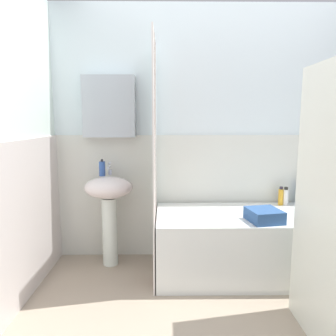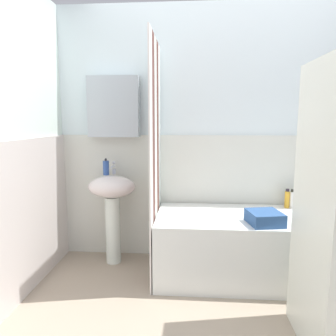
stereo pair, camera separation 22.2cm
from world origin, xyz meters
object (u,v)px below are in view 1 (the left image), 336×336
at_px(bathtub, 247,243).
at_px(towel_folded, 264,215).
at_px(conditioner_bottle, 281,196).
at_px(sink, 109,201).
at_px(shampoo_bottle, 312,193).
at_px(lotion_bottle, 298,193).
at_px(body_wash_bottle, 286,197).
at_px(soap_dispenser, 102,168).

relative_size(bathtub, towel_folded, 6.20).
bearing_deg(conditioner_bottle, sink, -176.53).
bearing_deg(sink, shampoo_bottle, 3.25).
relative_size(lotion_bottle, body_wash_bottle, 1.34).
xyz_separation_m(shampoo_bottle, conditioner_bottle, (-0.30, -0.01, -0.03)).
xyz_separation_m(soap_dispenser, bathtub, (1.29, -0.23, -0.63)).
relative_size(soap_dispenser, conditioner_bottle, 0.90).
bearing_deg(sink, body_wash_bottle, 3.26).
bearing_deg(towel_folded, conditioner_bottle, 57.78).
height_order(bathtub, towel_folded, towel_folded).
height_order(shampoo_bottle, lotion_bottle, shampoo_bottle).
bearing_deg(conditioner_bottle, towel_folded, -122.22).
relative_size(shampoo_bottle, lotion_bottle, 1.02).
distance_m(lotion_bottle, towel_folded, 0.73).
xyz_separation_m(soap_dispenser, shampoo_bottle, (1.98, 0.07, -0.25)).
bearing_deg(sink, soap_dispenser, 144.77).
relative_size(soap_dispenser, lotion_bottle, 0.68).
bearing_deg(body_wash_bottle, sink, -176.74).
bearing_deg(sink, bathtub, -8.51).
height_order(sink, conditioner_bottle, sink).
height_order(soap_dispenser, body_wash_bottle, soap_dispenser).
distance_m(lotion_bottle, body_wash_bottle, 0.15).
bearing_deg(body_wash_bottle, shampoo_bottle, 3.17).
relative_size(bathtub, conditioner_bottle, 8.95).
bearing_deg(soap_dispenser, bathtub, -10.00).
xyz_separation_m(shampoo_bottle, body_wash_bottle, (-0.26, -0.01, -0.03)).
bearing_deg(lotion_bottle, body_wash_bottle, -162.22).
distance_m(soap_dispenser, shampoo_bottle, 2.00).
bearing_deg(towel_folded, soap_dispenser, 162.08).
bearing_deg(body_wash_bottle, bathtub, -147.11).
relative_size(bathtub, lotion_bottle, 6.80).
height_order(sink, towel_folded, sink).
height_order(bathtub, body_wash_bottle, body_wash_bottle).
distance_m(conditioner_bottle, towel_folded, 0.59).
height_order(body_wash_bottle, towel_folded, body_wash_bottle).
relative_size(lotion_bottle, towel_folded, 0.91).
height_order(sink, body_wash_bottle, sink).
relative_size(body_wash_bottle, conditioner_bottle, 0.99).
relative_size(shampoo_bottle, towel_folded, 0.93).
bearing_deg(bathtub, towel_folded, -71.18).
xyz_separation_m(soap_dispenser, towel_folded, (1.36, -0.44, -0.31)).
relative_size(soap_dispenser, body_wash_bottle, 0.91).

